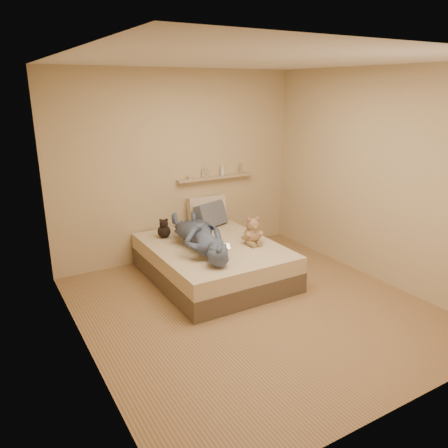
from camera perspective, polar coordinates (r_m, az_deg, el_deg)
room at (r=4.52m, az=4.17°, el=3.91°), size 3.80×3.80×3.80m
bed at (r=5.61m, az=-1.45°, el=-4.88°), size 1.50×1.90×0.45m
game_console at (r=4.99m, az=-0.20°, el=-3.04°), size 0.19×0.11×0.06m
teddy_bear at (r=5.51m, az=3.75°, el=-1.17°), size 0.29×0.29×0.36m
dark_plush at (r=5.80m, az=-7.85°, el=-0.71°), size 0.17×0.17×0.27m
pillow_cream at (r=6.32m, az=-2.25°, el=1.81°), size 0.57×0.29×0.43m
pillow_grey at (r=6.21m, az=-1.73°, el=1.23°), size 0.56×0.41×0.37m
person at (r=5.34m, az=-3.22°, el=-1.47°), size 0.77×1.54×0.35m
wall_shelf at (r=6.37m, az=-1.13°, el=6.10°), size 1.20×0.12×0.03m
shelf_bottles at (r=6.34m, az=-1.37°, el=6.90°), size 0.90×0.09×0.18m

